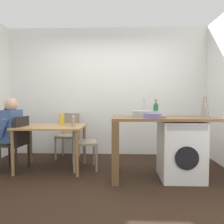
% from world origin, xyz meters
% --- Properties ---
extents(ground_plane, '(5.46, 5.46, 0.00)m').
position_xyz_m(ground_plane, '(0.00, 0.00, 0.00)').
color(ground_plane, black).
extents(wall_back, '(4.60, 0.10, 2.70)m').
position_xyz_m(wall_back, '(0.00, 1.75, 1.35)').
color(wall_back, white).
rests_on(wall_back, ground_plane).
extents(dining_table, '(1.10, 0.76, 0.74)m').
position_xyz_m(dining_table, '(-0.86, 0.64, 0.64)').
color(dining_table, tan).
rests_on(dining_table, ground_plane).
extents(chair_person_seat, '(0.44, 0.44, 0.90)m').
position_xyz_m(chair_person_seat, '(-1.41, 0.53, 0.51)').
color(chair_person_seat, black).
rests_on(chair_person_seat, ground_plane).
extents(chair_opposite, '(0.48, 0.48, 0.90)m').
position_xyz_m(chair_opposite, '(-0.38, 0.67, 0.51)').
color(chair_opposite, gray).
rests_on(chair_opposite, ground_plane).
extents(chair_spare_by_wall, '(0.45, 0.45, 0.90)m').
position_xyz_m(chair_spare_by_wall, '(-0.75, 1.41, 0.51)').
color(chair_spare_by_wall, gray).
rests_on(chair_spare_by_wall, ground_plane).
extents(seated_person, '(0.52, 0.53, 1.20)m').
position_xyz_m(seated_person, '(-1.57, 0.55, 0.67)').
color(seated_person, '#595651').
rests_on(seated_person, ground_plane).
extents(kitchen_counter, '(1.50, 0.68, 0.92)m').
position_xyz_m(kitchen_counter, '(0.72, 0.31, 0.76)').
color(kitchen_counter, brown).
rests_on(kitchen_counter, ground_plane).
extents(washing_machine, '(0.60, 0.61, 0.86)m').
position_xyz_m(washing_machine, '(1.19, 0.31, 0.43)').
color(washing_machine, white).
rests_on(washing_machine, ground_plane).
extents(sink_basin, '(0.38, 0.38, 0.09)m').
position_xyz_m(sink_basin, '(0.66, 0.31, 0.97)').
color(sink_basin, '#9EA0A5').
rests_on(sink_basin, kitchen_counter).
extents(tap, '(0.02, 0.02, 0.28)m').
position_xyz_m(tap, '(0.66, 0.49, 1.06)').
color(tap, '#B2B2B7').
rests_on(tap, kitchen_counter).
extents(bottle_tall_green, '(0.07, 0.07, 0.25)m').
position_xyz_m(bottle_tall_green, '(0.83, 0.38, 1.03)').
color(bottle_tall_green, '#19592D').
rests_on(bottle_tall_green, kitchen_counter).
extents(mixing_bowl, '(0.23, 0.23, 0.06)m').
position_xyz_m(mixing_bowl, '(0.74, 0.11, 0.96)').
color(mixing_bowl, slate).
rests_on(mixing_bowl, kitchen_counter).
extents(utensil_crock, '(0.11, 0.11, 0.30)m').
position_xyz_m(utensil_crock, '(1.56, 0.36, 0.99)').
color(utensil_crock, gray).
rests_on(utensil_crock, kitchen_counter).
extents(vase, '(0.09, 0.09, 0.21)m').
position_xyz_m(vase, '(-0.71, 0.74, 0.85)').
color(vase, gold).
rests_on(vase, dining_table).
extents(scissors, '(0.15, 0.06, 0.01)m').
position_xyz_m(scissors, '(0.88, 0.21, 0.92)').
color(scissors, '#B2B2B7').
rests_on(scissors, kitchen_counter).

